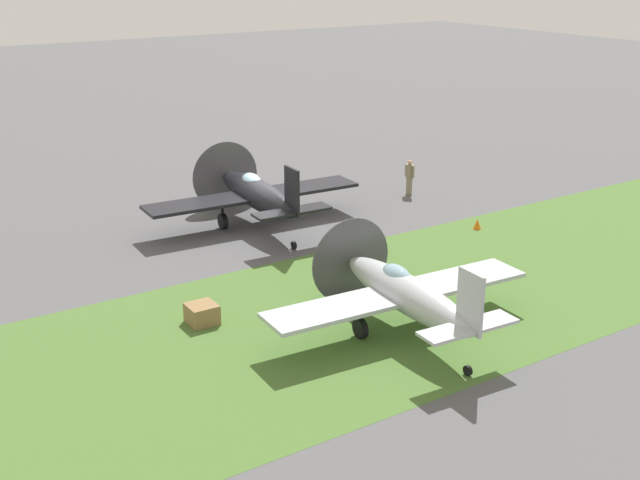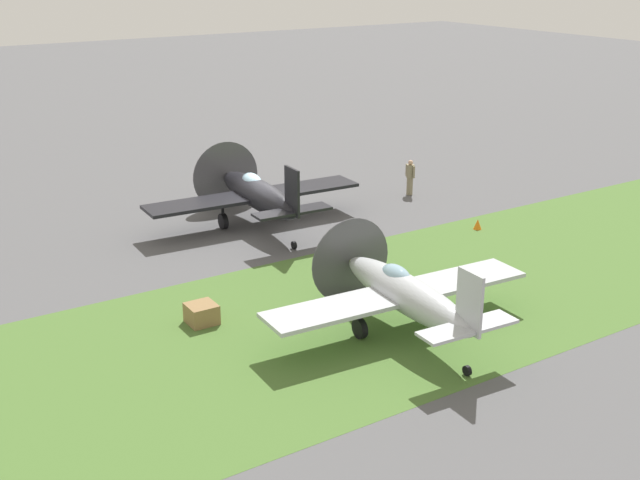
{
  "view_description": "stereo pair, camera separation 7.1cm",
  "coord_description": "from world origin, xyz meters",
  "px_view_note": "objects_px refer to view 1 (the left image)",
  "views": [
    {
      "loc": [
        -15.93,
        -28.66,
        11.13
      ],
      "look_at": [
        -0.76,
        -5.47,
        1.24
      ],
      "focal_mm": 45.31,
      "sensor_mm": 36.0,
      "label": 1
    },
    {
      "loc": [
        -15.87,
        -28.7,
        11.13
      ],
      "look_at": [
        -0.76,
        -5.47,
        1.24
      ],
      "focal_mm": 45.31,
      "sensor_mm": 36.0,
      "label": 2
    }
  ],
  "objects_px": {
    "ground_crew_mechanic": "(244,167)",
    "runway_marker_cone": "(477,224)",
    "airplane_lead": "(256,194)",
    "supply_crate": "(202,314)",
    "ground_crew_chief": "(409,176)",
    "airplane_wingman": "(404,292)"
  },
  "relations": [
    {
      "from": "airplane_wingman",
      "to": "runway_marker_cone",
      "type": "distance_m",
      "value": 10.81
    },
    {
      "from": "airplane_wingman",
      "to": "supply_crate",
      "type": "bearing_deg",
      "value": 144.24
    },
    {
      "from": "airplane_lead",
      "to": "supply_crate",
      "type": "relative_size",
      "value": 10.73
    },
    {
      "from": "airplane_lead",
      "to": "airplane_wingman",
      "type": "bearing_deg",
      "value": -92.97
    },
    {
      "from": "ground_crew_mechanic",
      "to": "supply_crate",
      "type": "height_order",
      "value": "ground_crew_mechanic"
    },
    {
      "from": "ground_crew_mechanic",
      "to": "runway_marker_cone",
      "type": "distance_m",
      "value": 12.64
    },
    {
      "from": "ground_crew_mechanic",
      "to": "supply_crate",
      "type": "bearing_deg",
      "value": 159.79
    },
    {
      "from": "supply_crate",
      "to": "runway_marker_cone",
      "type": "relative_size",
      "value": 2.05
    },
    {
      "from": "airplane_lead",
      "to": "airplane_wingman",
      "type": "xyz_separation_m",
      "value": [
        -1.26,
        -11.57,
        -0.09
      ]
    },
    {
      "from": "airplane_wingman",
      "to": "runway_marker_cone",
      "type": "relative_size",
      "value": 20.53
    },
    {
      "from": "ground_crew_chief",
      "to": "runway_marker_cone",
      "type": "distance_m",
      "value": 5.76
    },
    {
      "from": "ground_crew_mechanic",
      "to": "runway_marker_cone",
      "type": "relative_size",
      "value": 3.93
    },
    {
      "from": "ground_crew_mechanic",
      "to": "airplane_wingman",
      "type": "bearing_deg",
      "value": -179.75
    },
    {
      "from": "supply_crate",
      "to": "runway_marker_cone",
      "type": "distance_m",
      "value": 13.97
    },
    {
      "from": "runway_marker_cone",
      "to": "supply_crate",
      "type": "bearing_deg",
      "value": -171.66
    },
    {
      "from": "ground_crew_chief",
      "to": "ground_crew_mechanic",
      "type": "distance_m",
      "value": 8.34
    },
    {
      "from": "airplane_wingman",
      "to": "ground_crew_chief",
      "type": "height_order",
      "value": "airplane_wingman"
    },
    {
      "from": "airplane_lead",
      "to": "runway_marker_cone",
      "type": "relative_size",
      "value": 21.96
    },
    {
      "from": "ground_crew_chief",
      "to": "ground_crew_mechanic",
      "type": "relative_size",
      "value": 1.0
    },
    {
      "from": "airplane_wingman",
      "to": "ground_crew_mechanic",
      "type": "distance_m",
      "value": 18.06
    },
    {
      "from": "ground_crew_mechanic",
      "to": "supply_crate",
      "type": "xyz_separation_m",
      "value": [
        -8.83,
        -13.62,
        -0.59
      ]
    },
    {
      "from": "runway_marker_cone",
      "to": "ground_crew_mechanic",
      "type": "bearing_deg",
      "value": 113.28
    }
  ]
}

